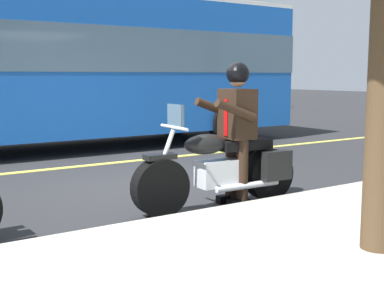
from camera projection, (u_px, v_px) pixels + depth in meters
ground_plane at (137, 187)px, 7.31m from camera, size 80.00×80.00×0.00m
lane_center_stripe at (84, 166)px, 8.96m from camera, size 60.00×0.16×0.01m
motorcycle_main at (223, 170)px, 6.14m from camera, size 2.22×0.65×1.26m
rider_main at (236, 121)px, 6.16m from camera, size 0.64×0.57×1.74m
bus_near at (59, 61)px, 10.69m from camera, size 11.05×2.70×3.30m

